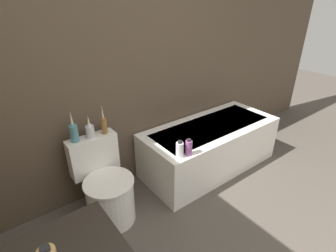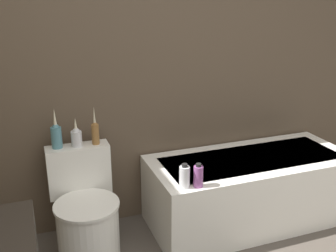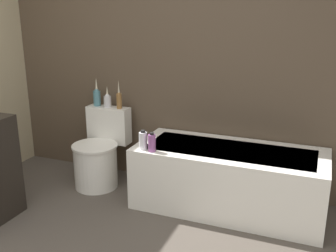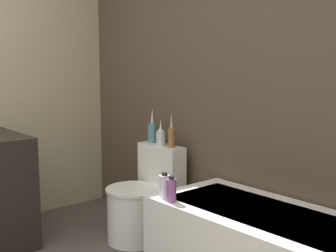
# 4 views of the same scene
# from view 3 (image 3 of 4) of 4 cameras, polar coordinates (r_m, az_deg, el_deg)

# --- Properties ---
(wall_back_tiled) EXTENTS (6.40, 0.06, 2.60)m
(wall_back_tiled) POSITION_cam_3_polar(r_m,az_deg,el_deg) (3.79, -0.61, 10.91)
(wall_back_tiled) COLOR brown
(wall_back_tiled) RESTS_ON ground_plane
(bathtub) EXTENTS (1.60, 0.70, 0.54)m
(bathtub) POSITION_cam_3_polar(r_m,az_deg,el_deg) (3.46, 8.75, -7.52)
(bathtub) COLOR white
(bathtub) RESTS_ON ground
(toilet) EXTENTS (0.44, 0.58, 0.74)m
(toilet) POSITION_cam_3_polar(r_m,az_deg,el_deg) (3.93, -9.98, -4.22)
(toilet) COLOR white
(toilet) RESTS_ON ground
(vase_gold) EXTENTS (0.07, 0.07, 0.28)m
(vase_gold) POSITION_cam_3_polar(r_m,az_deg,el_deg) (4.03, -10.28, 4.25)
(vase_gold) COLOR teal
(vase_gold) RESTS_ON toilet
(vase_silver) EXTENTS (0.07, 0.07, 0.21)m
(vase_silver) POSITION_cam_3_polar(r_m,az_deg,el_deg) (3.95, -8.77, 3.73)
(vase_silver) COLOR silver
(vase_silver) RESTS_ON toilet
(vase_bronze) EXTENTS (0.05, 0.05, 0.28)m
(vase_bronze) POSITION_cam_3_polar(r_m,az_deg,el_deg) (3.88, -7.11, 3.86)
(vase_bronze) COLOR olive
(vase_bronze) RESTS_ON toilet
(shampoo_bottle_tall) EXTENTS (0.07, 0.07, 0.17)m
(shampoo_bottle_tall) POSITION_cam_3_polar(r_m,az_deg,el_deg) (3.31, -3.64, -2.12)
(shampoo_bottle_tall) COLOR silver
(shampoo_bottle_tall) RESTS_ON bathtub
(shampoo_bottle_short) EXTENTS (0.06, 0.06, 0.17)m
(shampoo_bottle_short) POSITION_cam_3_polar(r_m,az_deg,el_deg) (3.26, -2.36, -2.44)
(shampoo_bottle_short) COLOR #8C4C8C
(shampoo_bottle_short) RESTS_ON bathtub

